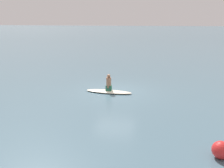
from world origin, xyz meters
TOP-DOWN VIEW (x-y plane):
  - ground_plane at (0.00, 0.00)m, footprint 400.00×400.00m
  - surfboard at (-0.32, -0.36)m, footprint 2.88×0.84m
  - person_paddler at (-0.32, -0.36)m, footprint 0.35×0.44m
  - buoy_marker at (4.89, -6.73)m, footprint 0.58×0.58m

SIDE VIEW (x-z plane):
  - ground_plane at x=0.00m, z-range 0.00..0.00m
  - surfboard at x=-0.32m, z-range 0.00..0.14m
  - buoy_marker at x=4.89m, z-range 0.00..0.58m
  - person_paddler at x=-0.32m, z-range 0.09..1.11m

